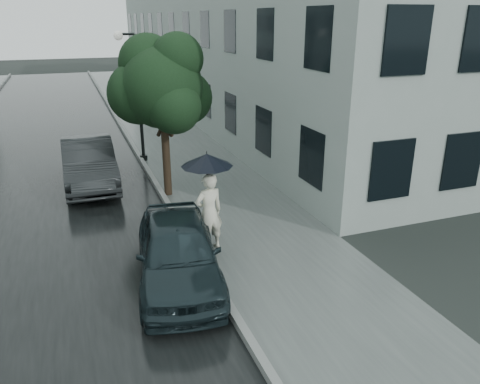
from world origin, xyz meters
name	(u,v)px	position (x,y,z in m)	size (l,w,h in m)	color
ground	(294,282)	(0.00, 0.00, 0.00)	(120.00, 120.00, 0.00)	black
sidewalk	(175,143)	(0.25, 12.00, 0.00)	(3.50, 60.00, 0.01)	slate
kerb_near	(132,145)	(-1.57, 12.00, 0.07)	(0.15, 60.00, 0.15)	slate
asphalt_road	(43,154)	(-5.08, 12.00, 0.00)	(6.85, 60.00, 0.00)	black
building_near	(231,28)	(5.47, 19.50, 4.50)	(7.02, 36.00, 9.00)	#8E9B96
pedestrian	(209,212)	(-1.20, 2.00, 0.93)	(0.67, 0.44, 1.85)	silver
umbrella	(207,160)	(-1.22, 1.99, 2.17)	(1.18, 1.18, 1.43)	black
street_tree	(162,86)	(-1.35, 5.99, 3.26)	(3.03, 2.76, 4.74)	#332619
lamp_post	(134,89)	(-1.61, 9.82, 2.68)	(0.84, 0.39, 4.65)	black
car_near	(178,251)	(-2.20, 0.85, 0.69)	(1.61, 4.00, 1.36)	black
car_far	(89,162)	(-3.50, 7.67, 0.74)	(1.55, 4.44, 1.46)	#222526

